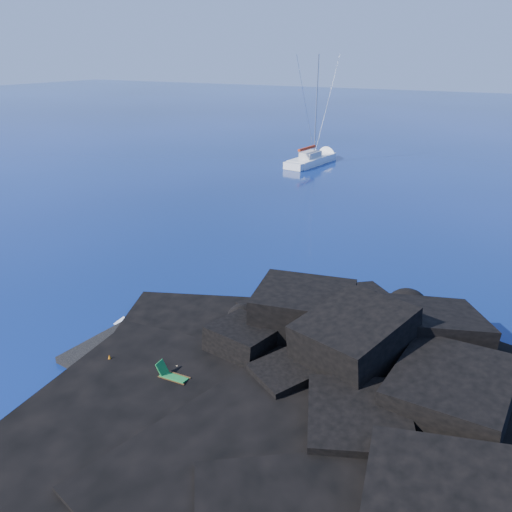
{
  "coord_description": "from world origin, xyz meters",
  "views": [
    {
      "loc": [
        18.96,
        -15.86,
        14.58
      ],
      "look_at": [
        4.38,
        11.0,
        2.0
      ],
      "focal_mm": 35.0,
      "sensor_mm": 36.0,
      "label": 1
    }
  ],
  "objects_px": {
    "deck_chair": "(174,374)",
    "sunbather": "(170,364)",
    "marker_cone": "(110,359)",
    "sailboat": "(312,164)"
  },
  "relations": [
    {
      "from": "deck_chair",
      "to": "marker_cone",
      "type": "relative_size",
      "value": 2.96
    },
    {
      "from": "sailboat",
      "to": "marker_cone",
      "type": "bearing_deg",
      "value": -71.4
    },
    {
      "from": "deck_chair",
      "to": "sunbather",
      "type": "height_order",
      "value": "deck_chair"
    },
    {
      "from": "marker_cone",
      "to": "sunbather",
      "type": "bearing_deg",
      "value": 22.36
    },
    {
      "from": "sunbather",
      "to": "sailboat",
      "type": "bearing_deg",
      "value": 113.67
    },
    {
      "from": "sailboat",
      "to": "deck_chair",
      "type": "xyz_separation_m",
      "value": [
        13.77,
        -49.7,
        0.86
      ]
    },
    {
      "from": "sunbather",
      "to": "marker_cone",
      "type": "height_order",
      "value": "marker_cone"
    },
    {
      "from": "sailboat",
      "to": "deck_chair",
      "type": "bearing_deg",
      "value": -67.27
    },
    {
      "from": "deck_chair",
      "to": "sunbather",
      "type": "bearing_deg",
      "value": 133.35
    },
    {
      "from": "sailboat",
      "to": "sunbather",
      "type": "bearing_deg",
      "value": -68.03
    }
  ]
}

